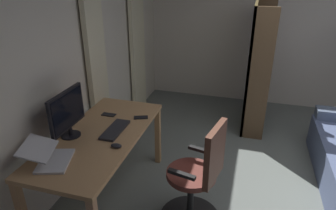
{
  "coord_description": "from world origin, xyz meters",
  "views": [
    {
      "loc": [
        2.52,
        -0.9,
        2.21
      ],
      "look_at": [
        0.07,
        -1.61,
        1.03
      ],
      "focal_mm": 32.61,
      "sensor_mm": 36.0,
      "label": 1
    }
  ],
  "objects": [
    {
      "name": "cell_phone_by_monitor",
      "position": [
        -0.11,
        -1.96,
        0.76
      ],
      "size": [
        0.12,
        0.16,
        0.01
      ],
      "primitive_type": "cube",
      "rotation": [
        0.0,
        0.0,
        0.37
      ],
      "color": "black",
      "rests_on": "desk"
    },
    {
      "name": "curtain_right_panel",
      "position": [
        -0.46,
        -2.61,
        1.16
      ],
      "size": [
        0.36,
        0.06,
        2.33
      ],
      "primitive_type": "cube",
      "color": "beige",
      "rests_on": "ground"
    },
    {
      "name": "computer_mouse",
      "position": [
        0.48,
        -1.96,
        0.78
      ],
      "size": [
        0.06,
        0.1,
        0.04
      ],
      "primitive_type": "ellipsoid",
      "color": "#232328",
      "rests_on": "desk"
    },
    {
      "name": "office_chair",
      "position": [
        0.39,
        -1.24,
        0.49
      ],
      "size": [
        0.56,
        0.56,
        1.06
      ],
      "rotation": [
        0.0,
        0.0,
        2.93
      ],
      "color": "black",
      "rests_on": "ground"
    },
    {
      "name": "computer_keyboard",
      "position": [
        0.21,
        -2.1,
        0.77
      ],
      "size": [
        0.4,
        0.15,
        0.02
      ],
      "primitive_type": "cube",
      "color": "#232328",
      "rests_on": "desk"
    },
    {
      "name": "back_room_partition",
      "position": [
        0.0,
        -2.72,
        1.37
      ],
      "size": [
        5.43,
        0.1,
        2.75
      ],
      "primitive_type": "cube",
      "color": "beige",
      "rests_on": "ground"
    },
    {
      "name": "bookshelf",
      "position": [
        -1.78,
        -0.87,
        0.9
      ],
      "size": [
        0.94,
        0.3,
        1.76
      ],
      "color": "brown",
      "rests_on": "ground"
    },
    {
      "name": "laptop",
      "position": [
        0.83,
        -2.38,
        0.81
      ],
      "size": [
        0.42,
        0.43,
        0.18
      ],
      "rotation": [
        0.0,
        0.0,
        0.3
      ],
      "color": "silver",
      "rests_on": "desk"
    },
    {
      "name": "left_room_partition",
      "position": [
        -2.72,
        0.0,
        1.37
      ],
      "size": [
        0.1,
        5.45,
        2.75
      ],
      "primitive_type": "cube",
      "color": "beige",
      "rests_on": "ground"
    },
    {
      "name": "cell_phone_face_up",
      "position": [
        -0.07,
        -2.31,
        0.76
      ],
      "size": [
        0.07,
        0.14,
        0.01
      ],
      "primitive_type": "cube",
      "rotation": [
        0.0,
        0.0,
        -0.0
      ],
      "color": "black",
      "rests_on": "desk"
    },
    {
      "name": "desk",
      "position": [
        0.31,
        -2.21,
        0.67
      ],
      "size": [
        1.59,
        0.73,
        0.76
      ],
      "color": "tan",
      "rests_on": "ground"
    },
    {
      "name": "curtain_left_panel",
      "position": [
        -1.72,
        -2.61,
        1.16
      ],
      "size": [
        0.45,
        0.06,
        2.33
      ],
      "primitive_type": "cube",
      "color": "beige",
      "rests_on": "ground"
    },
    {
      "name": "computer_monitor",
      "position": [
        0.41,
        -2.46,
        1.0
      ],
      "size": [
        0.49,
        0.18,
        0.44
      ],
      "color": "black",
      "rests_on": "desk"
    }
  ]
}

